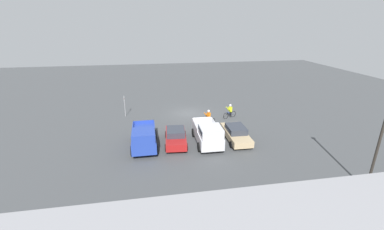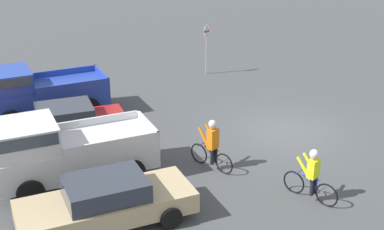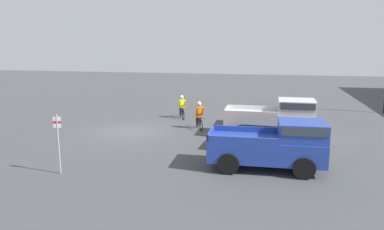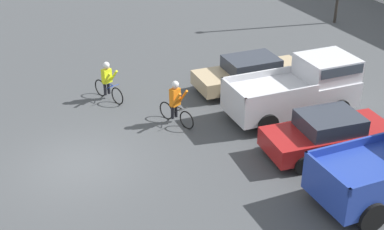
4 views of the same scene
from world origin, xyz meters
name	(u,v)px [view 2 (image 2 of 4)]	position (x,y,z in m)	size (l,w,h in m)	color
ground_plane	(286,131)	(0.00, 0.00, 0.00)	(80.00, 80.00, 0.00)	#424447
sedan_0	(106,202)	(-3.09, 7.95, 0.69)	(2.01, 4.78, 1.37)	tan
pickup_truck_0	(60,150)	(-0.29, 8.54, 1.12)	(2.24, 4.97, 2.16)	silver
sedan_1	(65,125)	(2.51, 7.80, 0.71)	(2.22, 4.44, 1.43)	maroon
pickup_truck_1	(34,92)	(5.30, 8.36, 1.11)	(2.24, 4.81, 2.11)	#233D9E
cyclist_0	(212,144)	(-1.42, 3.91, 0.87)	(1.68, 0.74, 1.73)	black
cyclist_1	(312,174)	(-4.38, 2.16, 0.83)	(1.71, 0.75, 1.65)	black
fire_lane_sign	(206,45)	(7.52, -0.32, 1.50)	(0.09, 0.30, 2.48)	#9E9EA3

